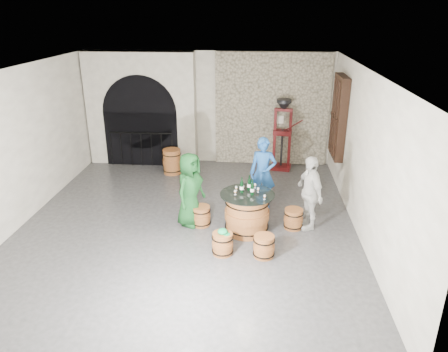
# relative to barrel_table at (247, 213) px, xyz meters

# --- Properties ---
(ground) EXTENTS (8.00, 8.00, 0.00)m
(ground) POSITION_rel_barrel_table_xyz_m (-1.25, 0.25, -0.42)
(ground) COLOR #313134
(ground) RESTS_ON ground
(wall_back) EXTENTS (8.00, 0.00, 8.00)m
(wall_back) POSITION_rel_barrel_table_xyz_m (-1.25, 4.25, 1.18)
(wall_back) COLOR beige
(wall_back) RESTS_ON ground
(wall_front) EXTENTS (8.00, 0.00, 8.00)m
(wall_front) POSITION_rel_barrel_table_xyz_m (-1.25, -3.75, 1.18)
(wall_front) COLOR beige
(wall_front) RESTS_ON ground
(wall_left) EXTENTS (0.00, 8.00, 8.00)m
(wall_left) POSITION_rel_barrel_table_xyz_m (-4.75, 0.25, 1.18)
(wall_left) COLOR beige
(wall_left) RESTS_ON ground
(wall_right) EXTENTS (0.00, 8.00, 8.00)m
(wall_right) POSITION_rel_barrel_table_xyz_m (2.25, 0.25, 1.18)
(wall_right) COLOR beige
(wall_right) RESTS_ON ground
(ceiling) EXTENTS (8.00, 8.00, 0.00)m
(ceiling) POSITION_rel_barrel_table_xyz_m (-1.25, 0.25, 2.78)
(ceiling) COLOR beige
(ceiling) RESTS_ON wall_back
(stone_facing_panel) EXTENTS (3.20, 0.12, 3.18)m
(stone_facing_panel) POSITION_rel_barrel_table_xyz_m (0.55, 4.19, 1.18)
(stone_facing_panel) COLOR #A39982
(stone_facing_panel) RESTS_ON ground
(arched_opening) EXTENTS (3.10, 0.60, 3.19)m
(arched_opening) POSITION_rel_barrel_table_xyz_m (-3.15, 3.99, 1.16)
(arched_opening) COLOR beige
(arched_opening) RESTS_ON ground
(shuttered_window) EXTENTS (0.23, 1.10, 2.00)m
(shuttered_window) POSITION_rel_barrel_table_xyz_m (2.13, 2.65, 1.38)
(shuttered_window) COLOR black
(shuttered_window) RESTS_ON wall_right
(barrel_table) EXTENTS (1.10, 1.10, 0.84)m
(barrel_table) POSITION_rel_barrel_table_xyz_m (0.00, 0.00, 0.00)
(barrel_table) COLOR brown
(barrel_table) RESTS_ON ground
(barrel_stool_left) EXTENTS (0.41, 0.41, 0.43)m
(barrel_stool_left) POSITION_rel_barrel_table_xyz_m (-0.97, 0.20, -0.21)
(barrel_stool_left) COLOR brown
(barrel_stool_left) RESTS_ON ground
(barrel_stool_far) EXTENTS (0.41, 0.41, 0.43)m
(barrel_stool_far) POSITION_rel_barrel_table_xyz_m (0.24, 0.96, -0.21)
(barrel_stool_far) COLOR brown
(barrel_stool_far) RESTS_ON ground
(barrel_stool_right) EXTENTS (0.41, 0.41, 0.43)m
(barrel_stool_right) POSITION_rel_barrel_table_xyz_m (0.96, 0.22, -0.21)
(barrel_stool_right) COLOR brown
(barrel_stool_right) RESTS_ON ground
(barrel_stool_near_right) EXTENTS (0.41, 0.41, 0.43)m
(barrel_stool_near_right) POSITION_rel_barrel_table_xyz_m (0.34, -0.92, -0.21)
(barrel_stool_near_right) COLOR brown
(barrel_stool_near_right) RESTS_ON ground
(barrel_stool_near_left) EXTENTS (0.41, 0.41, 0.43)m
(barrel_stool_near_left) POSITION_rel_barrel_table_xyz_m (-0.42, -0.89, -0.21)
(barrel_stool_near_left) COLOR brown
(barrel_stool_near_left) RESTS_ON ground
(green_cap) EXTENTS (0.23, 0.18, 0.10)m
(green_cap) POSITION_rel_barrel_table_xyz_m (-0.42, -0.89, 0.05)
(green_cap) COLOR #0C8645
(green_cap) RESTS_ON barrel_stool_near_left
(person_green) EXTENTS (0.80, 0.91, 1.58)m
(person_green) POSITION_rel_barrel_table_xyz_m (-1.19, 0.24, 0.37)
(person_green) COLOR #103C18
(person_green) RESTS_ON ground
(person_blue) EXTENTS (0.64, 0.46, 1.64)m
(person_blue) POSITION_rel_barrel_table_xyz_m (0.31, 1.22, 0.40)
(person_blue) COLOR #1B4C96
(person_blue) RESTS_ON ground
(person_white) EXTENTS (0.70, 0.99, 1.57)m
(person_white) POSITION_rel_barrel_table_xyz_m (1.26, 0.29, 0.37)
(person_white) COLOR beige
(person_white) RESTS_ON ground
(wine_bottle_left) EXTENTS (0.08, 0.08, 0.32)m
(wine_bottle_left) POSITION_rel_barrel_table_xyz_m (-0.12, 0.06, 0.56)
(wine_bottle_left) COLOR black
(wine_bottle_left) RESTS_ON barrel_table
(wine_bottle_center) EXTENTS (0.08, 0.08, 0.32)m
(wine_bottle_center) POSITION_rel_barrel_table_xyz_m (0.09, -0.03, 0.56)
(wine_bottle_center) COLOR black
(wine_bottle_center) RESTS_ON barrel_table
(wine_bottle_right) EXTENTS (0.08, 0.08, 0.32)m
(wine_bottle_right) POSITION_rel_barrel_table_xyz_m (0.03, 0.19, 0.56)
(wine_bottle_right) COLOR black
(wine_bottle_right) RESTS_ON barrel_table
(tasting_glass_a) EXTENTS (0.05, 0.05, 0.10)m
(tasting_glass_a) POSITION_rel_barrel_table_xyz_m (-0.24, -0.06, 0.47)
(tasting_glass_a) COLOR #C96A27
(tasting_glass_a) RESTS_ON barrel_table
(tasting_glass_b) EXTENTS (0.05, 0.05, 0.10)m
(tasting_glass_b) POSITION_rel_barrel_table_xyz_m (0.21, 0.10, 0.47)
(tasting_glass_b) COLOR #C96A27
(tasting_glass_b) RESTS_ON barrel_table
(tasting_glass_c) EXTENTS (0.05, 0.05, 0.10)m
(tasting_glass_c) POSITION_rel_barrel_table_xyz_m (-0.09, 0.19, 0.47)
(tasting_glass_c) COLOR #C96A27
(tasting_glass_c) RESTS_ON barrel_table
(tasting_glass_d) EXTENTS (0.05, 0.05, 0.10)m
(tasting_glass_d) POSITION_rel_barrel_table_xyz_m (0.15, 0.31, 0.47)
(tasting_glass_d) COLOR #C96A27
(tasting_glass_d) RESTS_ON barrel_table
(tasting_glass_e) EXTENTS (0.05, 0.05, 0.10)m
(tasting_glass_e) POSITION_rel_barrel_table_xyz_m (0.34, -0.24, 0.47)
(tasting_glass_e) COLOR #C96A27
(tasting_glass_e) RESTS_ON barrel_table
(tasting_glass_f) EXTENTS (0.05, 0.05, 0.10)m
(tasting_glass_f) POSITION_rel_barrel_table_xyz_m (-0.23, 0.14, 0.47)
(tasting_glass_f) COLOR #C96A27
(tasting_glass_f) RESTS_ON barrel_table
(side_barrel) EXTENTS (0.52, 0.52, 0.69)m
(side_barrel) POSITION_rel_barrel_table_xyz_m (-2.16, 3.14, -0.07)
(side_barrel) COLOR brown
(side_barrel) RESTS_ON ground
(corking_press) EXTENTS (0.84, 0.53, 2.00)m
(corking_press) POSITION_rel_barrel_table_xyz_m (0.86, 3.73, 0.75)
(corking_press) COLOR #470B0C
(corking_press) RESTS_ON ground
(control_box) EXTENTS (0.18, 0.10, 0.22)m
(control_box) POSITION_rel_barrel_table_xyz_m (0.80, 4.11, 0.93)
(control_box) COLOR silver
(control_box) RESTS_ON wall_back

